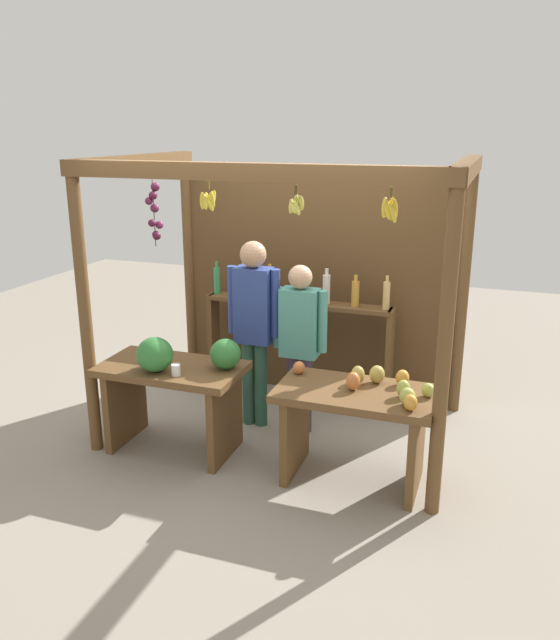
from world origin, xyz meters
name	(u,v)px	position (x,y,z in m)	size (l,w,h in m)	color
ground_plane	(287,427)	(0.00, 0.00, 0.00)	(12.00, 12.00, 0.00)	gray
market_stall	(301,269)	(0.00, 0.40, 1.38)	(2.89, 1.89, 2.37)	brown
fruit_counter_left	(175,380)	(-0.72, -0.69, 0.63)	(1.20, 0.65, 1.02)	brown
fruit_counter_right	(358,414)	(0.78, -0.66, 0.55)	(1.16, 0.64, 0.88)	brown
bottle_shelf_unit	(298,321)	(-0.11, 0.67, 0.80)	(1.85, 0.22, 1.35)	brown
vendor_man	(254,317)	(-0.30, -0.01, 1.01)	(0.48, 0.23, 1.68)	#2B5744
vendor_woman	(300,335)	(0.12, 0.00, 0.89)	(0.48, 0.20, 1.50)	#3F3549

